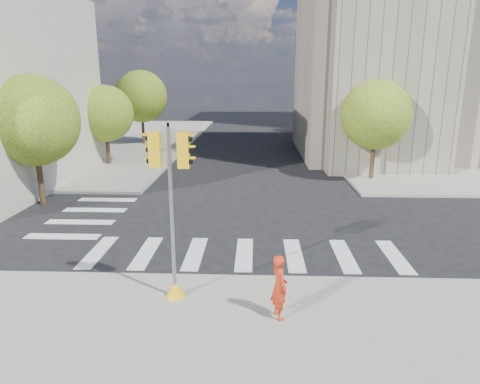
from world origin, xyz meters
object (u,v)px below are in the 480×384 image
Objects in this scene: lamp_near at (368,102)px; lamp_far at (333,95)px; traffic_signal at (172,227)px; photographer at (279,287)px.

lamp_near is 1.00× the size of lamp_far.
traffic_signal reaches higher than photographer.
lamp_far reaches higher than photographer.
lamp_far is 1.64× the size of traffic_signal.
photographer is at bearing -101.62° from lamp_far.
lamp_far is at bearing 90.00° from lamp_near.
photographer is at bearing -15.88° from traffic_signal.
lamp_near is at bearing 65.27° from traffic_signal.
traffic_signal is (-9.98, -33.46, -2.32)m from lamp_far.
traffic_signal is at bearing -117.14° from lamp_near.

